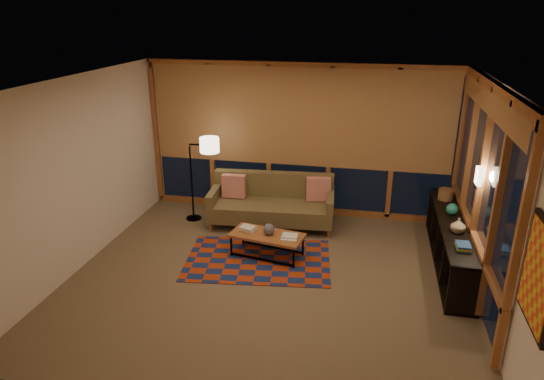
% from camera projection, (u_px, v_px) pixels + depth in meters
% --- Properties ---
extents(floor, '(5.50, 5.00, 0.01)m').
position_uv_depth(floor, '(270.00, 278.00, 6.78)').
color(floor, '#7B634A').
rests_on(floor, ground).
extents(ceiling, '(5.50, 5.00, 0.01)m').
position_uv_depth(ceiling, '(269.00, 83.00, 5.82)').
color(ceiling, '#F4E5CB').
rests_on(ceiling, walls).
extents(walls, '(5.51, 5.01, 2.70)m').
position_uv_depth(walls, '(269.00, 188.00, 6.30)').
color(walls, '#F3E3CA').
rests_on(walls, floor).
extents(window_wall_back, '(5.30, 0.16, 2.60)m').
position_uv_depth(window_wall_back, '(299.00, 141.00, 8.52)').
color(window_wall_back, '#9B5B33').
rests_on(window_wall_back, walls).
extents(window_wall_right, '(0.16, 3.70, 2.60)m').
position_uv_depth(window_wall_right, '(479.00, 187.00, 6.33)').
color(window_wall_right, '#9B5B33').
rests_on(window_wall_right, walls).
extents(wall_art, '(0.06, 0.74, 0.94)m').
position_uv_depth(wall_art, '(539.00, 276.00, 4.04)').
color(wall_art, '#E6421E').
rests_on(wall_art, walls).
extents(wall_sconce, '(0.12, 0.18, 0.22)m').
position_uv_depth(wall_sconce, '(479.00, 176.00, 6.13)').
color(wall_sconce, '#FFECC3').
rests_on(wall_sconce, walls).
extents(sofa, '(2.15, 1.01, 0.86)m').
position_uv_depth(sofa, '(271.00, 203.00, 8.26)').
color(sofa, brown).
rests_on(sofa, floor).
extents(pillow_left, '(0.41, 0.15, 0.41)m').
position_uv_depth(pillow_left, '(234.00, 187.00, 8.40)').
color(pillow_left, red).
rests_on(pillow_left, sofa).
extents(pillow_right, '(0.43, 0.22, 0.41)m').
position_uv_depth(pillow_right, '(318.00, 190.00, 8.26)').
color(pillow_right, red).
rests_on(pillow_right, sofa).
extents(area_rug, '(2.30, 1.69, 0.01)m').
position_uv_depth(area_rug, '(258.00, 260.00, 7.25)').
color(area_rug, '#AC3310').
rests_on(area_rug, floor).
extents(coffee_table, '(1.16, 0.68, 0.36)m').
position_uv_depth(coffee_table, '(267.00, 245.00, 7.32)').
color(coffee_table, '#9B5B33').
rests_on(coffee_table, floor).
extents(book_stack_a, '(0.28, 0.25, 0.07)m').
position_uv_depth(book_stack_a, '(248.00, 228.00, 7.37)').
color(book_stack_a, white).
rests_on(book_stack_a, coffee_table).
extents(book_stack_b, '(0.24, 0.19, 0.05)m').
position_uv_depth(book_stack_b, '(290.00, 237.00, 7.11)').
color(book_stack_b, white).
rests_on(book_stack_b, coffee_table).
extents(ceramic_pot, '(0.21, 0.21, 0.17)m').
position_uv_depth(ceramic_pot, '(269.00, 229.00, 7.23)').
color(ceramic_pot, '#222229').
rests_on(ceramic_pot, coffee_table).
extents(floor_lamp, '(0.54, 0.38, 1.51)m').
position_uv_depth(floor_lamp, '(191.00, 179.00, 8.42)').
color(floor_lamp, black).
rests_on(floor_lamp, floor).
extents(bookshelf, '(0.40, 2.71, 0.68)m').
position_uv_depth(bookshelf, '(450.00, 243.00, 7.05)').
color(bookshelf, black).
rests_on(bookshelf, floor).
extents(basket, '(0.24, 0.24, 0.17)m').
position_uv_depth(basket, '(446.00, 194.00, 7.70)').
color(basket, brown).
rests_on(basket, bookshelf).
extents(teal_bowl, '(0.19, 0.19, 0.17)m').
position_uv_depth(teal_bowl, '(452.00, 209.00, 7.13)').
color(teal_bowl, '#237367').
rests_on(teal_bowl, bookshelf).
extents(vase, '(0.24, 0.24, 0.21)m').
position_uv_depth(vase, '(458.00, 225.00, 6.56)').
color(vase, tan).
rests_on(vase, bookshelf).
extents(shelf_book_stack, '(0.21, 0.26, 0.07)m').
position_uv_depth(shelf_book_stack, '(463.00, 247.00, 6.13)').
color(shelf_book_stack, white).
rests_on(shelf_book_stack, bookshelf).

